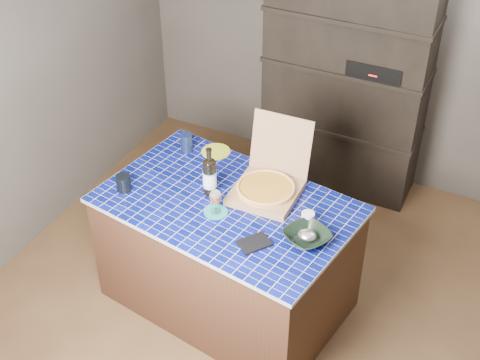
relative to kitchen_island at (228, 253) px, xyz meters
The scene contains 14 objects.
room 0.86m from the kitchen_island, 18.66° to the left, with size 3.50×3.50×3.50m.
shelving_unit 1.68m from the kitchen_island, 83.12° to the left, with size 1.20×0.41×1.80m.
kitchen_island is the anchor object (origin of this frame).
pizza_box 0.54m from the kitchen_island, 47.45° to the left, with size 0.40×0.48×0.42m.
mead_bottle 0.55m from the kitchen_island, 161.32° to the left, with size 0.09×0.09×0.32m.
teal_trivet 0.43m from the kitchen_island, 99.03° to the right, with size 0.14×0.14×0.01m, color #18817D.
wine_glass 0.53m from the kitchen_island, 99.03° to the right, with size 0.07×0.07×0.16m.
tumbler 0.79m from the kitchen_island, 165.75° to the right, with size 0.09×0.09×0.10m, color black.
dvd_case 0.57m from the kitchen_island, 40.40° to the right, with size 0.12×0.17×0.01m, color black.
bowl 0.71m from the kitchen_island, 10.41° to the right, with size 0.24×0.24×0.06m, color black.
foil_contents 0.72m from the kitchen_island, 10.41° to the right, with size 0.11×0.09×0.05m, color silver.
white_jar 0.67m from the kitchen_island, ahead, with size 0.08×0.08×0.07m, color silver.
navy_cup 0.78m from the kitchen_island, 142.06° to the left, with size 0.08×0.08×0.13m, color #0E1632.
green_trivet 0.68m from the kitchen_island, 124.60° to the left, with size 0.19×0.19×0.01m, color gold.
Camera 1 is at (1.25, -2.81, 3.31)m, focal length 50.00 mm.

